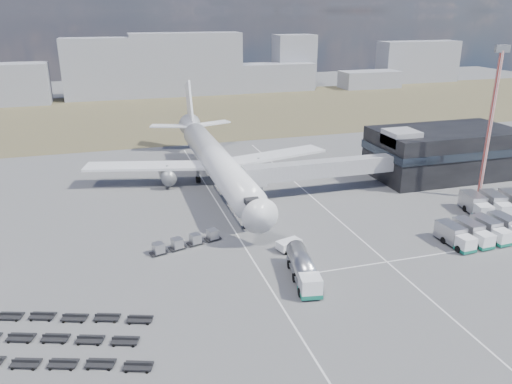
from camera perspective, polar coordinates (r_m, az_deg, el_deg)
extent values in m
plane|color=#565659|center=(73.76, 0.69, -6.87)|extent=(420.00, 420.00, 0.00)
cube|color=brown|center=(177.06, -10.10, 8.84)|extent=(420.00, 90.00, 0.01)
cube|color=silver|center=(77.58, -1.83, -5.46)|extent=(0.25, 110.00, 0.01)
cube|color=silver|center=(83.55, 10.21, -3.85)|extent=(0.25, 110.00, 0.01)
cube|color=silver|center=(78.17, 20.45, -6.60)|extent=(40.00, 0.25, 0.01)
cube|color=black|center=(113.66, 20.65, 4.26)|extent=(30.00, 16.00, 10.00)
cube|color=#262D38|center=(113.37, 20.72, 4.84)|extent=(30.40, 16.40, 1.60)
cube|color=#939399|center=(104.21, 16.28, 5.97)|extent=(6.00, 6.00, 3.00)
cube|color=#939399|center=(95.72, 7.41, 2.67)|extent=(29.80, 3.00, 3.00)
cube|color=#939399|center=(90.80, -0.22, 1.88)|extent=(4.00, 3.60, 3.40)
cylinder|color=slate|center=(92.49, 0.58, 0.55)|extent=(0.70, 0.70, 5.10)
cylinder|color=black|center=(93.21, 0.58, -0.67)|extent=(1.40, 0.90, 1.40)
cylinder|color=white|center=(98.90, -4.49, 3.47)|extent=(5.60, 48.00, 5.60)
cone|color=white|center=(74.61, -0.09, -2.07)|extent=(5.60, 5.00, 5.60)
cone|color=white|center=(125.37, -7.28, 7.29)|extent=(5.60, 8.00, 5.60)
cube|color=black|center=(76.10, -0.52, -0.97)|extent=(2.20, 2.00, 0.80)
cube|color=white|center=(102.27, -12.22, 2.92)|extent=(25.59, 11.38, 0.50)
cube|color=white|center=(107.17, 1.76, 4.15)|extent=(25.59, 11.38, 0.50)
cylinder|color=slate|center=(101.16, -10.07, 1.87)|extent=(3.00, 5.00, 3.00)
cylinder|color=slate|center=(104.80, 0.28, 2.83)|extent=(3.00, 5.00, 3.00)
cube|color=white|center=(126.47, -9.92, 7.45)|extent=(9.49, 5.63, 0.35)
cube|color=white|center=(128.18, -5.00, 7.83)|extent=(9.49, 5.63, 0.35)
cube|color=white|center=(127.17, -7.63, 10.07)|extent=(0.50, 9.06, 11.45)
cylinder|color=slate|center=(81.05, -1.20, -3.33)|extent=(0.50, 0.50, 2.50)
cylinder|color=slate|center=(103.28, -6.64, 1.76)|extent=(0.60, 0.60, 2.50)
cylinder|color=slate|center=(104.50, -3.19, 2.08)|extent=(0.60, 0.60, 2.50)
cylinder|color=black|center=(81.35, -1.20, -3.81)|extent=(0.50, 1.20, 1.20)
cube|color=gray|center=(211.03, -25.95, 11.02)|extent=(24.99, 12.00, 15.14)
cube|color=gray|center=(213.05, -15.14, 13.52)|extent=(45.07, 12.00, 23.56)
cube|color=gray|center=(215.59, -7.97, 14.27)|extent=(45.42, 12.00, 25.06)
cube|color=gray|center=(223.41, -0.09, 12.93)|extent=(51.87, 12.00, 11.74)
cube|color=gray|center=(235.30, 4.36, 14.66)|extent=(17.64, 12.00, 23.41)
cube|color=gray|center=(240.43, 12.85, 12.44)|extent=(26.91, 12.00, 7.50)
cube|color=gray|center=(266.89, 18.00, 13.99)|extent=(40.06, 12.00, 19.53)
cube|color=white|center=(62.69, 6.22, -10.59)|extent=(2.98, 2.98, 2.48)
cube|color=#126954|center=(63.19, 6.19, -11.34)|extent=(3.10, 3.10, 0.54)
cylinder|color=#A6A6AA|center=(66.94, 5.22, -7.96)|extent=(4.00, 8.41, 2.69)
cube|color=slate|center=(67.52, 5.19, -8.89)|extent=(3.89, 8.39, 0.38)
cylinder|color=black|center=(66.28, 5.47, -9.76)|extent=(2.96, 1.63, 1.18)
cube|color=white|center=(74.10, 3.80, -6.11)|extent=(3.97, 2.95, 1.57)
cube|color=white|center=(107.16, -1.57, 2.73)|extent=(3.09, 6.08, 2.72)
cube|color=#126954|center=(107.50, -1.57, 2.17)|extent=(3.20, 6.19, 0.44)
cube|color=white|center=(79.44, 22.85, -5.48)|extent=(2.39, 2.30, 2.19)
cube|color=#126954|center=(79.78, 22.77, -6.03)|extent=(2.50, 2.40, 0.45)
cube|color=#A6A6AA|center=(81.59, 21.29, -4.28)|extent=(2.62, 4.69, 2.58)
cube|color=white|center=(81.65, 24.63, -5.05)|extent=(2.39, 2.30, 2.19)
cube|color=#126954|center=(81.99, 24.54, -5.59)|extent=(2.50, 2.40, 0.45)
cube|color=#A6A6AA|center=(83.75, 23.06, -3.90)|extent=(2.62, 4.69, 2.58)
cube|color=white|center=(83.94, 26.31, -4.65)|extent=(2.39, 2.30, 2.19)
cube|color=#126954|center=(84.27, 26.22, -5.17)|extent=(2.50, 2.40, 0.45)
cube|color=#A6A6AA|center=(85.98, 24.74, -3.54)|extent=(2.62, 4.69, 2.58)
cube|color=#A6A6AA|center=(88.29, 26.33, -3.20)|extent=(2.62, 4.69, 2.58)
cube|color=white|center=(92.61, 24.55, -2.06)|extent=(2.89, 2.81, 2.39)
cube|color=#126954|center=(92.93, 24.47, -2.59)|extent=(3.02, 2.93, 0.49)
cube|color=#A6A6AA|center=(95.51, 23.48, -0.98)|extent=(3.48, 5.39, 2.83)
cube|color=white|center=(94.52, 26.49, -1.94)|extent=(2.89, 2.81, 2.39)
cube|color=#126954|center=(94.84, 26.40, -2.46)|extent=(3.02, 2.93, 0.49)
cube|color=#A6A6AA|center=(97.37, 25.38, -0.88)|extent=(3.48, 5.39, 2.83)
cube|color=#A6A6AA|center=(99.32, 27.20, -0.79)|extent=(3.48, 5.39, 2.83)
cube|color=black|center=(74.31, -11.06, -6.82)|extent=(2.72, 2.09, 0.17)
cube|color=#A6A6AA|center=(73.97, -11.10, -6.28)|extent=(1.83, 1.83, 1.39)
cube|color=black|center=(75.30, -8.97, -6.31)|extent=(2.72, 2.09, 0.17)
cube|color=#A6A6AA|center=(74.96, -9.00, -5.77)|extent=(1.83, 1.83, 1.39)
cube|color=black|center=(76.38, -6.94, -5.81)|extent=(2.72, 2.09, 0.17)
cube|color=#A6A6AA|center=(76.05, -6.96, -5.27)|extent=(1.83, 1.83, 1.39)
cube|color=black|center=(77.57, -4.97, -5.31)|extent=(2.72, 2.09, 0.17)
cube|color=#A6A6AA|center=(77.23, -4.99, -4.78)|extent=(1.83, 1.83, 1.39)
cube|color=black|center=(57.70, -25.32, -17.10)|extent=(25.47, 9.90, 0.68)
cube|color=black|center=(60.52, -23.62, -14.95)|extent=(21.90, 8.68, 0.68)
cube|color=black|center=(63.46, -22.11, -12.98)|extent=(21.90, 8.68, 0.68)
cylinder|color=#B1261C|center=(99.94, 25.14, 6.65)|extent=(0.75, 0.75, 26.95)
cube|color=slate|center=(98.14, 26.35, 14.48)|extent=(2.66, 1.05, 1.29)
cube|color=#565659|center=(103.41, 24.07, -0.52)|extent=(2.16, 2.16, 0.32)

